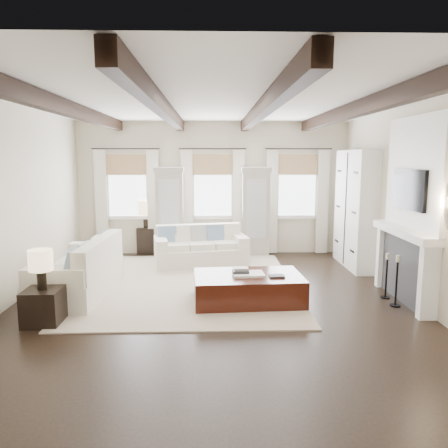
{
  "coord_description": "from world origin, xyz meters",
  "views": [
    {
      "loc": [
        -0.03,
        -6.86,
        2.36
      ],
      "look_at": [
        0.2,
        0.98,
        1.15
      ],
      "focal_mm": 35.0,
      "sensor_mm": 36.0,
      "label": 1
    }
  ],
  "objects_px": {
    "ottoman": "(248,288)",
    "side_table_back": "(147,240)",
    "sofa_left": "(82,272)",
    "sofa_back": "(200,249)",
    "side_table_front": "(44,307)"
  },
  "relations": [
    {
      "from": "ottoman",
      "to": "side_table_back",
      "type": "distance_m",
      "value": 4.37
    },
    {
      "from": "ottoman",
      "to": "sofa_left",
      "type": "bearing_deg",
      "value": 166.42
    },
    {
      "from": "ottoman",
      "to": "side_table_back",
      "type": "bearing_deg",
      "value": 117.03
    },
    {
      "from": "sofa_back",
      "to": "side_table_front",
      "type": "xyz_separation_m",
      "value": [
        -2.14,
        -3.46,
        -0.09
      ]
    },
    {
      "from": "side_table_front",
      "to": "side_table_back",
      "type": "relative_size",
      "value": 0.79
    },
    {
      "from": "sofa_back",
      "to": "ottoman",
      "type": "height_order",
      "value": "sofa_back"
    },
    {
      "from": "side_table_front",
      "to": "side_table_back",
      "type": "distance_m",
      "value": 4.71
    },
    {
      "from": "ottoman",
      "to": "sofa_back",
      "type": "bearing_deg",
      "value": 104.74
    },
    {
      "from": "sofa_back",
      "to": "ottoman",
      "type": "relative_size",
      "value": 1.22
    },
    {
      "from": "sofa_left",
      "to": "side_table_front",
      "type": "relative_size",
      "value": 4.51
    },
    {
      "from": "side_table_front",
      "to": "sofa_left",
      "type": "bearing_deg",
      "value": 83.81
    },
    {
      "from": "ottoman",
      "to": "side_table_back",
      "type": "xyz_separation_m",
      "value": [
        -2.2,
        3.77,
        0.09
      ]
    },
    {
      "from": "side_table_front",
      "to": "ottoman",
      "type": "bearing_deg",
      "value": 16.22
    },
    {
      "from": "ottoman",
      "to": "side_table_back",
      "type": "height_order",
      "value": "side_table_back"
    },
    {
      "from": "sofa_left",
      "to": "side_table_front",
      "type": "bearing_deg",
      "value": -96.19
    }
  ]
}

